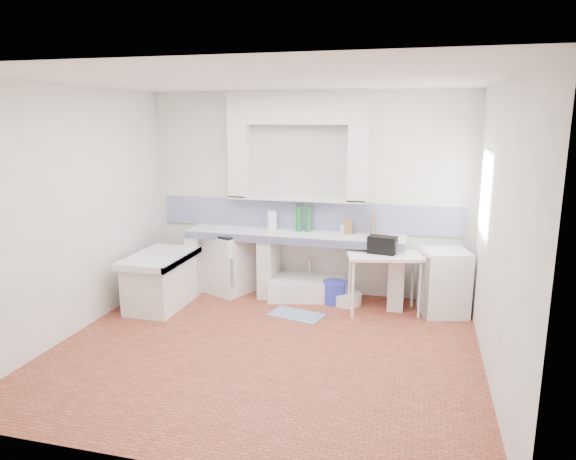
% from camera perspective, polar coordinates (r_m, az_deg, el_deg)
% --- Properties ---
extents(floor, '(4.50, 4.50, 0.00)m').
position_cam_1_polar(floor, '(5.70, -2.57, -12.99)').
color(floor, '#9D4936').
rests_on(floor, ground).
extents(ceiling, '(4.50, 4.50, 0.00)m').
position_cam_1_polar(ceiling, '(5.17, -2.88, 16.33)').
color(ceiling, white).
rests_on(ceiling, ground).
extents(wall_back, '(4.50, 0.00, 4.50)m').
position_cam_1_polar(wall_back, '(7.17, 2.00, 4.01)').
color(wall_back, white).
rests_on(wall_back, ground).
extents(wall_front, '(4.50, 0.00, 4.50)m').
position_cam_1_polar(wall_front, '(3.46, -12.53, -5.47)').
color(wall_front, white).
rests_on(wall_front, ground).
extents(wall_left, '(0.00, 4.50, 4.50)m').
position_cam_1_polar(wall_left, '(6.29, -22.72, 1.87)').
color(wall_left, white).
rests_on(wall_left, ground).
extents(wall_right, '(0.00, 4.50, 4.50)m').
position_cam_1_polar(wall_right, '(5.09, 22.30, -0.39)').
color(wall_right, white).
rests_on(wall_right, ground).
extents(alcove_mass, '(1.90, 0.25, 0.45)m').
position_cam_1_polar(alcove_mass, '(6.99, 1.02, 13.46)').
color(alcove_mass, white).
rests_on(alcove_mass, ground).
extents(window_frame, '(0.35, 0.86, 1.06)m').
position_cam_1_polar(window_frame, '(6.25, 22.62, 3.67)').
color(window_frame, '#392212').
rests_on(window_frame, ground).
extents(lace_valance, '(0.01, 0.84, 0.24)m').
position_cam_1_polar(lace_valance, '(6.19, 21.58, 7.23)').
color(lace_valance, white).
rests_on(lace_valance, ground).
extents(counter_slab, '(3.00, 0.60, 0.08)m').
position_cam_1_polar(counter_slab, '(7.00, 0.63, -0.69)').
color(counter_slab, white).
rests_on(counter_slab, ground).
extents(counter_lip, '(3.00, 0.04, 0.10)m').
position_cam_1_polar(counter_lip, '(6.74, 0.07, -1.21)').
color(counter_lip, navy).
rests_on(counter_lip, ground).
extents(counter_pier_left, '(0.20, 0.55, 0.82)m').
position_cam_1_polar(counter_pier_left, '(7.56, -9.75, -3.40)').
color(counter_pier_left, white).
rests_on(counter_pier_left, ground).
extents(counter_pier_mid, '(0.20, 0.55, 0.82)m').
position_cam_1_polar(counter_pier_mid, '(7.21, -2.08, -4.02)').
color(counter_pier_mid, white).
rests_on(counter_pier_mid, ground).
extents(counter_pier_right, '(0.20, 0.55, 0.82)m').
position_cam_1_polar(counter_pier_right, '(6.93, 11.98, -4.95)').
color(counter_pier_right, white).
rests_on(counter_pier_right, ground).
extents(peninsula_top, '(0.70, 1.10, 0.08)m').
position_cam_1_polar(peninsula_top, '(6.89, -14.05, -2.99)').
color(peninsula_top, white).
rests_on(peninsula_top, ground).
extents(peninsula_base, '(0.60, 1.00, 0.62)m').
position_cam_1_polar(peninsula_base, '(6.99, -13.90, -5.76)').
color(peninsula_base, white).
rests_on(peninsula_base, ground).
extents(peninsula_lip, '(0.04, 1.10, 0.10)m').
position_cam_1_polar(peninsula_lip, '(6.74, -11.58, -3.21)').
color(peninsula_lip, navy).
rests_on(peninsula_lip, ground).
extents(backsplash, '(4.27, 0.03, 0.40)m').
position_cam_1_polar(backsplash, '(7.20, 1.95, 1.63)').
color(backsplash, navy).
rests_on(backsplash, ground).
extents(stove, '(0.78, 0.77, 0.84)m').
position_cam_1_polar(stove, '(7.38, -6.61, -3.63)').
color(stove, white).
rests_on(stove, ground).
extents(sink, '(1.15, 0.80, 0.25)m').
position_cam_1_polar(sink, '(7.16, 2.05, -6.50)').
color(sink, white).
rests_on(sink, ground).
extents(side_table, '(1.01, 0.71, 0.04)m').
position_cam_1_polar(side_table, '(6.66, 10.55, -5.83)').
color(side_table, white).
rests_on(side_table, ground).
extents(fridge, '(0.66, 0.66, 0.83)m').
position_cam_1_polar(fridge, '(6.80, 16.90, -5.53)').
color(fridge, white).
rests_on(fridge, ground).
extents(bucket_red, '(0.27, 0.27, 0.25)m').
position_cam_1_polar(bucket_red, '(7.14, 0.47, -6.57)').
color(bucket_red, red).
rests_on(bucket_red, ground).
extents(bucket_orange, '(0.36, 0.36, 0.27)m').
position_cam_1_polar(bucket_orange, '(7.05, 2.39, -6.75)').
color(bucket_orange, red).
rests_on(bucket_orange, ground).
extents(bucket_blue, '(0.39, 0.39, 0.30)m').
position_cam_1_polar(bucket_blue, '(6.98, 5.20, -6.87)').
color(bucket_blue, '#2E3ACE').
rests_on(bucket_blue, ground).
extents(basin_white, '(0.50, 0.50, 0.15)m').
position_cam_1_polar(basin_white, '(6.97, 6.58, -7.56)').
color(basin_white, white).
rests_on(basin_white, ground).
extents(water_bottle_a, '(0.11, 0.11, 0.31)m').
position_cam_1_polar(water_bottle_a, '(7.31, 1.54, -5.84)').
color(water_bottle_a, silver).
rests_on(water_bottle_a, ground).
extents(water_bottle_b, '(0.08, 0.08, 0.30)m').
position_cam_1_polar(water_bottle_b, '(7.24, 3.19, -6.11)').
color(water_bottle_b, silver).
rests_on(water_bottle_b, ground).
extents(black_bag, '(0.38, 0.26, 0.22)m').
position_cam_1_polar(black_bag, '(6.56, 10.41, -1.63)').
color(black_bag, black).
rests_on(black_bag, side_table).
extents(green_bottle_a, '(0.10, 0.10, 0.37)m').
position_cam_1_polar(green_bottle_a, '(7.09, 1.21, 1.32)').
color(green_bottle_a, '#1B6530').
rests_on(green_bottle_a, counter_slab).
extents(green_bottle_b, '(0.09, 0.09, 0.36)m').
position_cam_1_polar(green_bottle_b, '(7.06, 2.23, 1.25)').
color(green_bottle_b, '#1B6530').
rests_on(green_bottle_b, counter_slab).
extents(knife_block, '(0.12, 0.10, 0.21)m').
position_cam_1_polar(knife_block, '(6.98, 6.69, 0.42)').
color(knife_block, brown).
rests_on(knife_block, counter_slab).
extents(cutting_board, '(0.03, 0.21, 0.28)m').
position_cam_1_polar(cutting_board, '(6.94, 9.39, 0.57)').
color(cutting_board, brown).
rests_on(cutting_board, counter_slab).
extents(paper_towel, '(0.17, 0.17, 0.27)m').
position_cam_1_polar(paper_towel, '(7.20, -1.77, 1.08)').
color(paper_towel, white).
rests_on(paper_towel, counter_slab).
extents(soap_bottle, '(0.09, 0.09, 0.17)m').
position_cam_1_polar(soap_bottle, '(7.00, 6.13, 0.28)').
color(soap_bottle, white).
rests_on(soap_bottle, counter_slab).
extents(rug, '(0.73, 0.52, 0.01)m').
position_cam_1_polar(rug, '(6.58, 0.96, -9.37)').
color(rug, '#2B518A').
rests_on(rug, ground).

